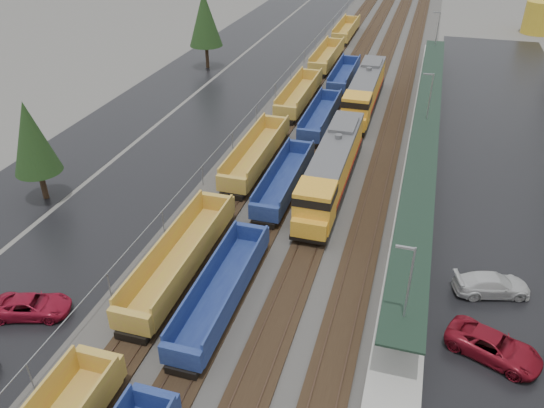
{
  "coord_description": "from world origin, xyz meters",
  "views": [
    {
      "loc": [
        8.65,
        -3.15,
        24.0
      ],
      "look_at": [
        -1.55,
        31.5,
        2.0
      ],
      "focal_mm": 35.0,
      "sensor_mm": 36.0,
      "label": 1
    }
  ],
  "objects": [
    {
      "name": "storage_tank",
      "position": [
        27.3,
        106.89,
        2.82
      ],
      "size": [
        5.65,
        5.65,
        5.65
      ],
      "primitive_type": "cylinder",
      "color": "gold",
      "rests_on": "ground"
    },
    {
      "name": "chainlink_fence",
      "position": [
        -9.5,
        58.44,
        1.61
      ],
      "size": [
        0.08,
        160.04,
        2.02
      ],
      "color": "gray",
      "rests_on": "ground"
    },
    {
      "name": "station_platform",
      "position": [
        9.5,
        50.01,
        0.73
      ],
      "size": [
        3.0,
        80.0,
        8.0
      ],
      "color": "#9E9B93",
      "rests_on": "ground"
    },
    {
      "name": "tree_west_far",
      "position": [
        -23.0,
        70.0,
        7.12
      ],
      "size": [
        4.84,
        4.84,
        11.0
      ],
      "color": "#332316",
      "rests_on": "ground"
    },
    {
      "name": "well_string_blue",
      "position": [
        -2.0,
        29.31,
        1.14
      ],
      "size": [
        2.56,
        91.29,
        2.27
      ],
      "color": "navy",
      "rests_on": "ground"
    },
    {
      "name": "parked_car_east_b",
      "position": [
        14.86,
        21.73,
        0.76
      ],
      "size": [
        4.39,
        5.98,
        1.51
      ],
      "primitive_type": "imported",
      "rotation": [
        0.0,
        0.0,
        1.18
      ],
      "color": "maroon",
      "rests_on": "ground"
    },
    {
      "name": "trackbed",
      "position": [
        -0.0,
        60.0,
        0.16
      ],
      "size": [
        14.6,
        160.0,
        0.22
      ],
      "color": "black",
      "rests_on": "ground"
    },
    {
      "name": "parked_car_west_c",
      "position": [
        -13.42,
        17.1,
        0.68
      ],
      "size": [
        3.54,
        5.32,
        1.36
      ],
      "primitive_type": "imported",
      "rotation": [
        0.0,
        0.0,
        1.86
      ],
      "color": "maroon",
      "rests_on": "ground"
    },
    {
      "name": "west_road",
      "position": [
        -25.0,
        60.0,
        0.01
      ],
      "size": [
        9.0,
        160.0,
        0.02
      ],
      "primitive_type": "cube",
      "color": "black",
      "rests_on": "ground"
    },
    {
      "name": "tree_west_near",
      "position": [
        -22.0,
        30.0,
        5.82
      ],
      "size": [
        3.96,
        3.96,
        9.0
      ],
      "color": "#332316",
      "rests_on": "ground"
    },
    {
      "name": "locomotive_lead",
      "position": [
        2.0,
        38.02,
        2.36
      ],
      "size": [
        2.97,
        19.55,
        4.42
      ],
      "color": "black",
      "rests_on": "ground"
    },
    {
      "name": "parked_car_east_c",
      "position": [
        15.1,
        27.63,
        0.74
      ],
      "size": [
        3.38,
        5.44,
        1.47
      ],
      "primitive_type": "imported",
      "rotation": [
        0.0,
        0.0,
        1.85
      ],
      "color": "silver",
      "rests_on": "ground"
    },
    {
      "name": "locomotive_trail",
      "position": [
        2.0,
        59.02,
        2.36
      ],
      "size": [
        2.97,
        19.55,
        4.42
      ],
      "color": "black",
      "rests_on": "ground"
    },
    {
      "name": "well_string_yellow",
      "position": [
        -6.0,
        41.36,
        1.22
      ],
      "size": [
        2.8,
        119.8,
        2.48
      ],
      "color": "gold",
      "rests_on": "ground"
    },
    {
      "name": "west_parking_lot",
      "position": [
        -15.0,
        60.0,
        0.01
      ],
      "size": [
        10.0,
        160.0,
        0.02
      ],
      "primitive_type": "cube",
      "color": "black",
      "rests_on": "ground"
    },
    {
      "name": "east_commuter_lot",
      "position": [
        19.0,
        50.0,
        0.01
      ],
      "size": [
        16.0,
        100.0,
        0.02
      ],
      "primitive_type": "cube",
      "color": "black",
      "rests_on": "ground"
    },
    {
      "name": "ballast_strip",
      "position": [
        0.0,
        60.0,
        0.04
      ],
      "size": [
        20.0,
        160.0,
        0.08
      ],
      "primitive_type": "cube",
      "color": "#302D2B",
      "rests_on": "ground"
    }
  ]
}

